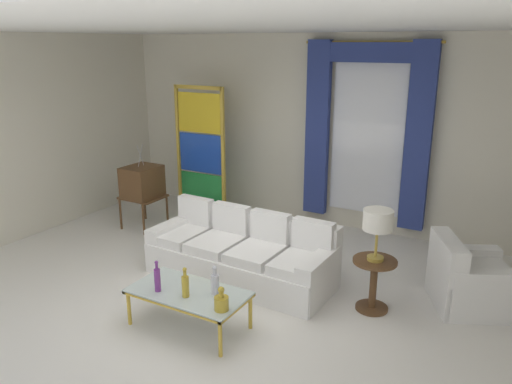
# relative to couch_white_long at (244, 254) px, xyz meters

# --- Properties ---
(ground_plane) EXTENTS (16.00, 16.00, 0.00)m
(ground_plane) POSITION_rel_couch_white_long_xyz_m (0.04, -0.62, -0.31)
(ground_plane) COLOR white
(wall_rear) EXTENTS (8.00, 0.12, 3.00)m
(wall_rear) POSITION_rel_couch_white_long_xyz_m (0.04, 2.44, 1.19)
(wall_rear) COLOR silver
(wall_rear) RESTS_ON ground
(wall_left) EXTENTS (0.12, 7.00, 3.00)m
(wall_left) POSITION_rel_couch_white_long_xyz_m (-3.62, -0.02, 1.19)
(wall_left) COLOR silver
(wall_left) RESTS_ON ground
(ceiling_slab) EXTENTS (8.00, 7.60, 0.04)m
(ceiling_slab) POSITION_rel_couch_white_long_xyz_m (0.04, 0.18, 2.71)
(ceiling_slab) COLOR white
(curtained_window) EXTENTS (2.00, 0.17, 2.70)m
(curtained_window) POSITION_rel_couch_white_long_xyz_m (0.77, 2.27, 1.44)
(curtained_window) COLOR white
(curtained_window) RESTS_ON ground
(couch_white_long) EXTENTS (2.36, 0.98, 0.86)m
(couch_white_long) POSITION_rel_couch_white_long_xyz_m (0.00, 0.00, 0.00)
(couch_white_long) COLOR white
(couch_white_long) RESTS_ON ground
(coffee_table) EXTENTS (1.22, 0.64, 0.41)m
(coffee_table) POSITION_rel_couch_white_long_xyz_m (0.11, -1.28, 0.07)
(coffee_table) COLOR silver
(coffee_table) RESTS_ON ground
(bottle_blue_decanter) EXTENTS (0.08, 0.08, 0.31)m
(bottle_blue_decanter) POSITION_rel_couch_white_long_xyz_m (0.39, -1.20, 0.23)
(bottle_blue_decanter) COLOR silver
(bottle_blue_decanter) RESTS_ON coffee_table
(bottle_crystal_tall) EXTENTS (0.06, 0.06, 0.34)m
(bottle_crystal_tall) POSITION_rel_couch_white_long_xyz_m (-0.16, -1.44, 0.24)
(bottle_crystal_tall) COLOR #753384
(bottle_crystal_tall) RESTS_ON coffee_table
(bottle_amber_squat) EXTENTS (0.14, 0.14, 0.24)m
(bottle_amber_squat) POSITION_rel_couch_white_long_xyz_m (0.62, -1.43, 0.19)
(bottle_amber_squat) COLOR gold
(bottle_amber_squat) RESTS_ON coffee_table
(bottle_ruby_flask) EXTENTS (0.07, 0.07, 0.32)m
(bottle_ruby_flask) POSITION_rel_couch_white_long_xyz_m (0.16, -1.39, 0.23)
(bottle_ruby_flask) COLOR gold
(bottle_ruby_flask) RESTS_ON coffee_table
(vintage_tv) EXTENTS (0.62, 0.60, 1.35)m
(vintage_tv) POSITION_rel_couch_white_long_xyz_m (-2.32, 0.76, 0.42)
(vintage_tv) COLOR brown
(vintage_tv) RESTS_ON ground
(armchair_white) EXTENTS (1.09, 1.08, 0.80)m
(armchair_white) POSITION_rel_couch_white_long_xyz_m (2.56, 0.60, -0.02)
(armchair_white) COLOR white
(armchair_white) RESTS_ON ground
(stained_glass_divider) EXTENTS (0.95, 0.05, 2.20)m
(stained_glass_divider) POSITION_rel_couch_white_long_xyz_m (-1.80, 1.63, 0.75)
(stained_glass_divider) COLOR gold
(stained_glass_divider) RESTS_ON ground
(peacock_figurine) EXTENTS (0.44, 0.60, 0.50)m
(peacock_figurine) POSITION_rel_couch_white_long_xyz_m (-1.49, 1.14, -0.09)
(peacock_figurine) COLOR beige
(peacock_figurine) RESTS_ON ground
(round_side_table) EXTENTS (0.48, 0.48, 0.59)m
(round_side_table) POSITION_rel_couch_white_long_xyz_m (1.66, 0.00, 0.05)
(round_side_table) COLOR brown
(round_side_table) RESTS_ON ground
(table_lamp_brass) EXTENTS (0.32, 0.32, 0.57)m
(table_lamp_brass) POSITION_rel_couch_white_long_xyz_m (1.66, 0.00, 0.72)
(table_lamp_brass) COLOR #B29338
(table_lamp_brass) RESTS_ON round_side_table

